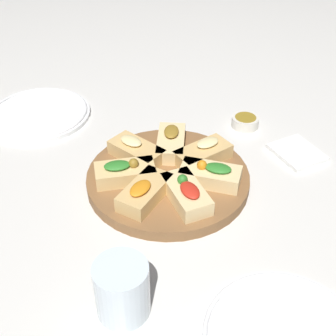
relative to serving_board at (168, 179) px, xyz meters
name	(u,v)px	position (x,y,z in m)	size (l,w,h in m)	color
ground_plane	(168,183)	(0.00, 0.00, -0.01)	(3.00, 3.00, 0.00)	silver
serving_board	(168,179)	(0.00, 0.00, 0.00)	(0.33, 0.33, 0.02)	brown
focaccia_slice_0	(145,192)	(-0.04, 0.08, 0.03)	(0.10, 0.13, 0.04)	tan
focaccia_slice_1	(186,193)	(-0.09, 0.01, 0.03)	(0.12, 0.07, 0.05)	#E5C689
focaccia_slice_2	(211,174)	(-0.06, -0.06, 0.03)	(0.13, 0.12, 0.05)	#E5C689
focaccia_slice_3	(202,153)	(0.00, -0.09, 0.03)	(0.06, 0.12, 0.04)	tan
focaccia_slice_4	(171,143)	(0.07, -0.05, 0.03)	(0.13, 0.12, 0.04)	#E5C689
focaccia_slice_5	(136,151)	(0.08, 0.03, 0.03)	(0.13, 0.09, 0.04)	tan
focaccia_slice_6	(125,172)	(0.03, 0.08, 0.03)	(0.10, 0.13, 0.05)	#DBB775
plate_right	(38,113)	(0.39, 0.13, 0.00)	(0.25, 0.25, 0.02)	white
water_glass	(122,289)	(-0.22, 0.22, 0.04)	(0.08, 0.08, 0.10)	silver
napkin_stack	(297,153)	(-0.07, -0.29, -0.01)	(0.11, 0.09, 0.01)	white
dipping_bowl	(245,121)	(0.08, -0.27, 0.00)	(0.07, 0.07, 0.02)	silver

